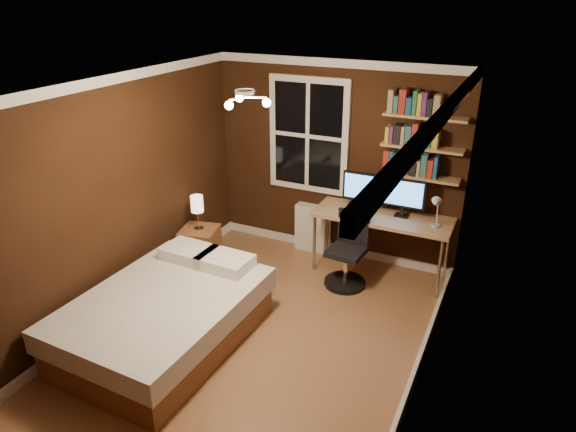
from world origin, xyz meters
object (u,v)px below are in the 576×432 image
at_px(bed, 166,317).
at_px(nightstand, 200,248).
at_px(monitor_right, 403,198).
at_px(desk_lamp, 436,211).
at_px(bedside_lamp, 198,213).
at_px(monitor_left, 363,191).
at_px(radiator, 312,228).
at_px(office_chair, 347,259).
at_px(desk, 382,220).

bearing_deg(bed, nightstand, 113.12).
distance_m(nightstand, monitor_right, 2.55).
bearing_deg(desk_lamp, bedside_lamp, -165.08).
relative_size(bedside_lamp, monitor_left, 0.86).
xyz_separation_m(radiator, monitor_right, (1.20, -0.13, 0.69)).
relative_size(bed, nightstand, 3.76).
distance_m(bed, office_chair, 2.20).
bearing_deg(monitor_left, office_chair, -89.11).
relative_size(nightstand, radiator, 0.84).
bearing_deg(bed, monitor_left, 63.56).
relative_size(bedside_lamp, office_chair, 0.49).
bearing_deg(monitor_right, bedside_lamp, -158.06).
bearing_deg(desk, desk_lamp, -10.51).
height_order(bedside_lamp, office_chair, bedside_lamp).
relative_size(radiator, monitor_right, 1.27).
distance_m(bedside_lamp, desk, 2.22).
bearing_deg(nightstand, monitor_right, 8.80).
height_order(bed, monitor_right, monitor_right).
xyz_separation_m(bed, desk, (1.52, 2.22, 0.43)).
bearing_deg(monitor_right, office_chair, -134.52).
bearing_deg(monitor_right, radiator, 173.83).
bearing_deg(bedside_lamp, monitor_left, 27.18).
relative_size(monitor_left, desk_lamp, 1.15).
height_order(bedside_lamp, radiator, bedside_lamp).
bearing_deg(office_chair, bedside_lamp, -162.07).
bearing_deg(radiator, desk, -12.02).
height_order(nightstand, radiator, radiator).
bearing_deg(nightstand, office_chair, 0.20).
xyz_separation_m(desk, monitor_left, (-0.28, 0.08, 0.29)).
distance_m(bedside_lamp, monitor_right, 2.46).
height_order(desk, monitor_right, monitor_right).
relative_size(bed, radiator, 3.16).
relative_size(bed, desk_lamp, 4.59).
relative_size(radiator, desk_lamp, 1.46).
relative_size(radiator, monitor_left, 1.27).
xyz_separation_m(nightstand, radiator, (1.07, 1.04, 0.05)).
bearing_deg(desk, monitor_left, 163.87).
distance_m(radiator, monitor_left, 1.00).
distance_m(bedside_lamp, desk_lamp, 2.79).
distance_m(nightstand, radiator, 1.49).
relative_size(desk, monitor_right, 3.23).
distance_m(radiator, desk, 1.09).
relative_size(bed, monitor_right, 4.00).
bearing_deg(bed, desk_lamp, 46.28).
height_order(radiator, monitor_left, monitor_left).
xyz_separation_m(monitor_left, desk_lamp, (0.91, -0.20, -0.01)).
xyz_separation_m(radiator, desk_lamp, (1.62, -0.33, 0.68)).
bearing_deg(desk, bedside_lamp, -158.02).
bearing_deg(monitor_right, bed, -126.96).
height_order(bed, bedside_lamp, bedside_lamp).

